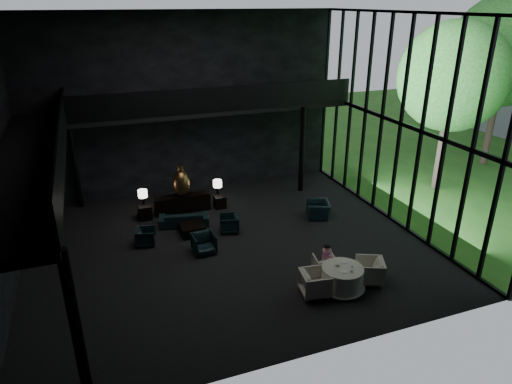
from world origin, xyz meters
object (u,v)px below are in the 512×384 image
object	(u,v)px
table_lamp_left	(143,194)
coffee_table	(192,229)
side_table_right	(220,202)
lounge_armchair_east	(229,223)
bronze_urn	(181,183)
table_lamp_right	(217,184)
dining_chair_north	(324,265)
child	(327,253)
sofa	(184,217)
lounge_armchair_south	(204,242)
lounge_armchair_west	(146,237)
console	(182,203)
window_armchair	(318,208)
dining_chair_west	(315,281)
dining_table	(342,279)
side_table_left	(145,212)
dining_chair_east	(370,268)

from	to	relation	value
table_lamp_left	coffee_table	bearing A→B (deg)	-54.18
side_table_right	lounge_armchair_east	xyz separation A→B (m)	(-0.28, -2.28, 0.10)
bronze_urn	table_lamp_right	xyz separation A→B (m)	(1.60, 0.18, -0.34)
lounge_armchair_east	dining_chair_north	world-z (taller)	lounge_armchair_east
child	lounge_armchair_east	bearing A→B (deg)	-62.00
sofa	lounge_armchair_south	distance (m)	2.40
child	lounge_armchair_west	bearing A→B (deg)	-37.30
console	side_table_right	xyz separation A→B (m)	(1.60, -0.15, -0.11)
lounge_armchair_west	child	bearing A→B (deg)	-114.57
window_armchair	dining_chair_west	world-z (taller)	dining_chair_west
coffee_table	dining_chair_west	bearing A→B (deg)	-62.99
table_lamp_right	lounge_armchair_west	size ratio (longest dim) A/B	0.99
coffee_table	bronze_urn	bearing A→B (deg)	87.59
console	dining_chair_west	size ratio (longest dim) A/B	2.43
lounge_armchair_east	child	xyz separation A→B (m)	(2.10, -3.94, 0.41)
coffee_table	dining_table	bearing A→B (deg)	-55.66
table_lamp_right	lounge_armchair_west	distance (m)	4.30
console	lounge_armchair_east	size ratio (longest dim) A/B	3.26
bronze_urn	lounge_armchair_west	xyz separation A→B (m)	(-1.86, -2.29, -1.01)
sofa	window_armchair	world-z (taller)	window_armchair
bronze_urn	lounge_armchair_south	xyz separation A→B (m)	(-0.00, -3.60, -0.93)
table_lamp_right	lounge_armchair_west	bearing A→B (deg)	-144.51
lounge_armchair_west	coffee_table	size ratio (longest dim) A/B	0.72
lounge_armchair_east	window_armchair	bearing A→B (deg)	105.11
side_table_left	lounge_armchair_west	bearing A→B (deg)	-96.80
lounge_armchair_south	dining_table	xyz separation A→B (m)	(3.46, -3.66, -0.08)
side_table_left	table_lamp_left	distance (m)	0.76
window_armchair	child	bearing A→B (deg)	-5.73
lounge_armchair_south	dining_chair_west	distance (m)	4.43
window_armchair	coffee_table	xyz separation A→B (m)	(-5.26, 0.34, -0.21)
sofa	lounge_armchair_east	world-z (taller)	lounge_armchair_east
side_table_right	sofa	xyz separation A→B (m)	(-1.81, -1.12, 0.09)
sofa	lounge_armchair_west	world-z (taller)	sofa
console	window_armchair	xyz separation A→B (m)	(5.18, -2.46, 0.04)
table_lamp_right	child	bearing A→B (deg)	-74.34
sofa	dining_chair_north	world-z (taller)	sofa
lounge_armchair_west	dining_chair_east	xyz separation A→B (m)	(6.34, -4.93, 0.16)
side_table_left	table_lamp_right	xyz separation A→B (m)	(3.20, 0.27, 0.69)
dining_chair_west	lounge_armchair_south	bearing A→B (deg)	43.69
table_lamp_left	window_armchair	world-z (taller)	table_lamp_left
console	lounge_armchair_east	distance (m)	2.77
side_table_right	table_lamp_right	size ratio (longest dim) A/B	0.83
lounge_armchair_south	dining_chair_west	bearing A→B (deg)	-58.00
lounge_armchair_west	dining_table	world-z (taller)	dining_table
lounge_armchair_west	sofa	bearing A→B (deg)	-44.09
dining_chair_west	dining_table	bearing A→B (deg)	-83.38
side_table_left	dining_table	xyz separation A→B (m)	(5.06, -7.17, 0.03)
coffee_table	lounge_armchair_south	bearing A→B (deg)	-86.87
bronze_urn	window_armchair	world-z (taller)	bronze_urn
table_lamp_left	dining_chair_west	world-z (taller)	table_lamp_left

